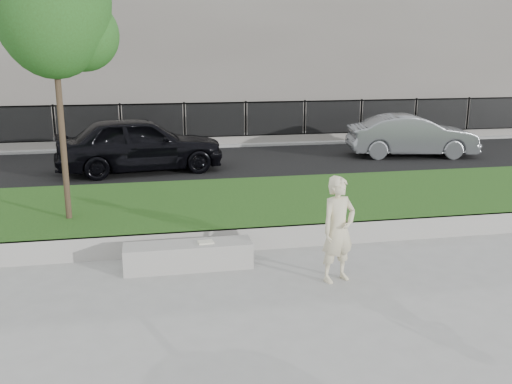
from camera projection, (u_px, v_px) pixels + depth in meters
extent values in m
plane|color=gray|center=(280.00, 271.00, 9.05)|extent=(90.00, 90.00, 0.00)
cube|color=black|center=(246.00, 208.00, 11.86)|extent=(34.00, 4.00, 0.40)
cube|color=gray|center=(266.00, 238.00, 10.00)|extent=(34.00, 0.08, 0.40)
cube|color=black|center=(214.00, 166.00, 17.14)|extent=(34.00, 7.00, 0.04)
cube|color=gray|center=(199.00, 141.00, 21.41)|extent=(34.00, 3.00, 0.12)
cube|color=slate|center=(202.00, 141.00, 20.42)|extent=(32.00, 0.30, 0.24)
cube|color=black|center=(202.00, 123.00, 20.26)|extent=(32.00, 0.04, 1.50)
cube|color=black|center=(201.00, 103.00, 20.09)|extent=(32.00, 0.05, 0.05)
cube|color=black|center=(202.00, 137.00, 20.38)|extent=(32.00, 0.05, 0.05)
cube|color=#67615A|center=(182.00, 15.00, 26.87)|extent=(34.00, 10.00, 10.00)
cube|color=gray|center=(188.00, 256.00, 9.12)|extent=(2.04, 0.51, 0.42)
imported|color=beige|center=(338.00, 229.00, 8.50)|extent=(0.69, 0.56, 1.62)
cube|color=silver|center=(206.00, 242.00, 9.09)|extent=(0.26, 0.20, 0.03)
cylinder|color=#38281C|center=(59.00, 94.00, 9.95)|extent=(0.11, 0.11, 4.53)
ellipsoid|color=#28501A|center=(51.00, 1.00, 9.58)|extent=(1.99, 1.99, 2.59)
sphere|color=#28501A|center=(83.00, 35.00, 9.97)|extent=(1.27, 1.27, 1.27)
imported|color=black|center=(140.00, 144.00, 16.05)|extent=(4.84, 2.46, 1.58)
imported|color=gray|center=(412.00, 136.00, 18.38)|extent=(4.24, 2.08, 1.34)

